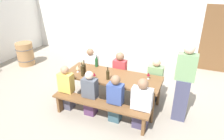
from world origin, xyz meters
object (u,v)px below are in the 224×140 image
at_px(tasting_table, 112,79).
at_px(bench_near, 99,106).
at_px(bench_far, 122,78).
at_px(wine_bottle_0, 82,71).
at_px(seated_guest_near_0, 67,89).
at_px(seated_guest_near_3, 141,105).
at_px(wine_glass_3, 77,67).
at_px(seated_guest_near_1, 90,94).
at_px(wooden_door, 216,39).
at_px(wine_barrel, 25,54).
at_px(wine_glass_0, 94,74).
at_px(wine_bottle_2, 96,62).
at_px(wine_glass_1, 82,61).
at_px(wine_glass_2, 149,74).
at_px(seated_guest_far_0, 91,69).
at_px(seated_guest_far_2, 155,81).
at_px(wine_bottle_3, 108,75).
at_px(seated_guest_far_1, 120,73).
at_px(standing_host, 183,84).
at_px(seated_guest_near_2, 115,99).
at_px(wine_bottle_1, 84,69).

distance_m(tasting_table, bench_near, 0.78).
bearing_deg(bench_far, wine_bottle_0, -122.77).
xyz_separation_m(seated_guest_near_0, seated_guest_near_3, (1.76, -0.00, 0.02)).
bearing_deg(wine_glass_3, seated_guest_near_1, -38.37).
height_order(wooden_door, wine_bottle_0, wooden_door).
bearing_deg(wine_barrel, wine_glass_0, -21.84).
relative_size(wine_bottle_2, wine_glass_1, 1.88).
relative_size(bench_far, wine_glass_2, 13.87).
bearing_deg(wooden_door, seated_guest_far_0, -142.15).
height_order(wine_bottle_2, seated_guest_far_0, seated_guest_far_0).
height_order(wine_glass_2, seated_guest_near_3, seated_guest_near_3).
xyz_separation_m(wine_glass_2, seated_guest_far_0, (-1.67, 0.39, -0.33)).
relative_size(wine_glass_3, seated_guest_far_2, 0.15).
bearing_deg(wine_bottle_3, wooden_door, 54.21).
relative_size(seated_guest_near_0, wine_barrel, 1.37).
relative_size(seated_guest_far_0, wine_barrel, 1.42).
bearing_deg(wine_bottle_0, wine_glass_0, -4.04).
xyz_separation_m(wooden_door, wine_glass_0, (-2.60, -3.29, -0.19)).
height_order(seated_guest_near_3, wine_barrel, seated_guest_near_3).
bearing_deg(seated_guest_far_1, standing_host, 71.00).
distance_m(seated_guest_near_2, wine_barrel, 4.31).
relative_size(wine_glass_2, seated_guest_near_1, 0.15).
height_order(bench_near, seated_guest_near_2, seated_guest_near_2).
bearing_deg(bench_near, seated_guest_near_3, 9.81).
distance_m(wine_bottle_0, seated_guest_far_2, 1.78).
distance_m(bench_far, seated_guest_near_0, 1.57).
bearing_deg(tasting_table, standing_host, 0.63).
height_order(bench_near, wine_bottle_3, wine_bottle_3).
xyz_separation_m(tasting_table, wine_bottle_0, (-0.63, -0.26, 0.20)).
height_order(wine_bottle_3, wine_glass_1, wine_bottle_3).
distance_m(wooden_door, seated_guest_far_1, 3.39).
relative_size(wine_glass_2, wine_barrel, 0.20).
xyz_separation_m(seated_guest_far_2, wine_barrel, (-4.59, 0.50, -0.13)).
xyz_separation_m(bench_near, wine_bottle_1, (-0.64, 0.57, 0.52)).
relative_size(bench_near, seated_guest_near_0, 2.01).
bearing_deg(wine_glass_2, tasting_table, -167.92).
distance_m(wine_bottle_1, seated_guest_near_3, 1.61).
bearing_deg(standing_host, wine_barrel, -11.24).
xyz_separation_m(wine_bottle_1, wine_glass_1, (-0.31, 0.41, -0.02)).
relative_size(wine_bottle_2, wine_glass_3, 1.80).
bearing_deg(seated_guest_far_0, bench_far, 99.93).
xyz_separation_m(wine_bottle_0, seated_guest_near_2, (0.94, -0.30, -0.36)).
bearing_deg(seated_guest_near_2, bench_near, 115.95).
xyz_separation_m(bench_near, wine_glass_1, (-0.95, 0.99, 0.50)).
bearing_deg(wine_bottle_2, wine_glass_2, -6.92).
relative_size(wine_bottle_3, seated_guest_near_0, 0.28).
bearing_deg(wine_glass_0, seated_guest_near_2, -24.07).
distance_m(bench_far, wine_glass_3, 1.30).
bearing_deg(wine_bottle_0, seated_guest_near_1, -41.26).
relative_size(wine_bottle_2, seated_guest_near_1, 0.29).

